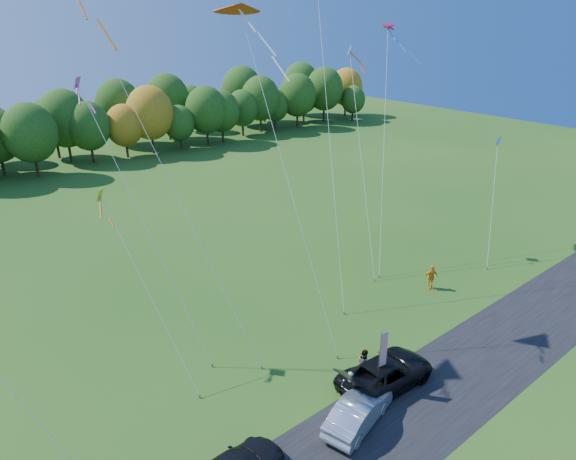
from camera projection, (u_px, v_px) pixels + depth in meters
ground at (354, 373)px, 29.59m from camera, size 160.00×160.00×0.00m
asphalt_strip at (410, 411)px, 26.75m from camera, size 90.00×6.00×0.01m
tree_line at (55, 168)px, 68.61m from camera, size 116.00×12.00×10.00m
black_suv at (386, 373)px, 28.32m from camera, size 6.02×2.98×1.64m
silver_sedan at (358, 411)px, 25.65m from camera, size 4.98×2.83×1.55m
person_tailgate_a at (350, 385)px, 27.37m from camera, size 0.45×0.65×1.69m
person_tailgate_b at (364, 363)px, 29.05m from camera, size 0.76×0.92×1.75m
person_east at (431, 277)px, 38.32m from camera, size 1.20×0.88×1.89m
feather_flag at (382, 355)px, 27.32m from camera, size 0.51×0.14×3.85m
kite_delta_blue at (166, 174)px, 27.71m from camera, size 6.11×10.93×23.17m
kite_parafoil_orange at (324, 68)px, 35.35m from camera, size 8.39×12.71×31.80m
kite_delta_red at (282, 156)px, 29.53m from camera, size 2.80×9.47×20.98m
kite_parafoil_rainbow at (384, 147)px, 41.20m from camera, size 8.63×7.41×18.68m
kite_diamond_yellow at (149, 293)px, 27.73m from camera, size 1.98×7.53×10.73m
kite_diamond_green at (11, 391)px, 21.85m from camera, size 4.13×6.10×9.00m
kite_diamond_white at (362, 163)px, 39.95m from camera, size 4.04×7.66×17.16m
kite_diamond_pink at (148, 230)px, 28.51m from camera, size 3.55×7.40×16.39m
kite_diamond_blue_low at (493, 203)px, 42.07m from camera, size 4.92×3.66×9.91m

